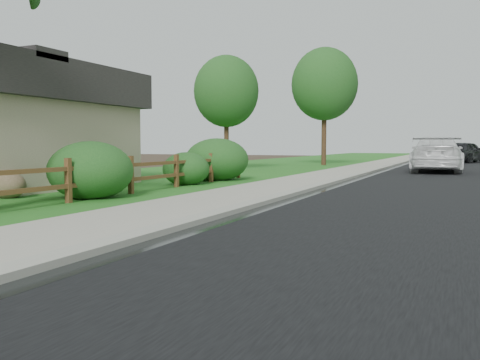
% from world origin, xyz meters
% --- Properties ---
extents(road, '(8.00, 90.00, 0.02)m').
position_xyz_m(road, '(4.60, 35.00, 0.01)').
color(road, black).
rests_on(road, ground).
extents(curb, '(0.40, 90.00, 0.12)m').
position_xyz_m(curb, '(0.40, 35.00, 0.06)').
color(curb, gray).
rests_on(curb, ground).
extents(wet_gutter, '(0.50, 90.00, 0.00)m').
position_xyz_m(wet_gutter, '(0.75, 35.00, 0.02)').
color(wet_gutter, black).
rests_on(wet_gutter, road).
extents(sidewalk, '(2.20, 90.00, 0.10)m').
position_xyz_m(sidewalk, '(-0.90, 35.00, 0.05)').
color(sidewalk, '#9C9988').
rests_on(sidewalk, ground).
extents(grass_strip, '(1.60, 90.00, 0.06)m').
position_xyz_m(grass_strip, '(-2.80, 35.00, 0.03)').
color(grass_strip, '#1B611E').
rests_on(grass_strip, ground).
extents(lawn_near, '(9.00, 90.00, 0.04)m').
position_xyz_m(lawn_near, '(-8.00, 35.00, 0.02)').
color(lawn_near, '#1B611E').
rests_on(lawn_near, ground).
extents(ranch_fence, '(0.12, 16.92, 1.10)m').
position_xyz_m(ranch_fence, '(-3.60, 6.40, 0.62)').
color(ranch_fence, '#4C3019').
rests_on(ranch_fence, ground).
extents(white_suv, '(2.74, 6.20, 1.77)m').
position_xyz_m(white_suv, '(3.41, 23.92, 0.90)').
color(white_suv, white).
rests_on(white_suv, road).
extents(dark_car_mid, '(3.57, 5.23, 1.65)m').
position_xyz_m(dark_car_mid, '(4.67, 39.20, 0.85)').
color(dark_car_mid, black).
rests_on(dark_car_mid, road).
extents(dark_car_far, '(3.35, 4.79, 1.50)m').
position_xyz_m(dark_car_far, '(4.28, 39.96, 0.77)').
color(dark_car_far, black).
rests_on(dark_car_far, road).
extents(boulder, '(1.13, 0.87, 0.73)m').
position_xyz_m(boulder, '(-6.00, 5.57, 0.36)').
color(boulder, brown).
rests_on(boulder, ground).
extents(shrub_b, '(2.39, 2.39, 1.50)m').
position_xyz_m(shrub_b, '(-3.90, 6.33, 0.75)').
color(shrub_b, '#1A491A').
rests_on(shrub_b, ground).
extents(shrub_c, '(2.09, 2.09, 1.15)m').
position_xyz_m(shrub_c, '(-3.90, 11.13, 0.58)').
color(shrub_c, '#1A491A').
rests_on(shrub_c, ground).
extents(shrub_d, '(2.43, 2.43, 1.65)m').
position_xyz_m(shrub_d, '(-3.90, 13.48, 0.83)').
color(shrub_d, '#1A491A').
rests_on(shrub_d, ground).
extents(tree_near_left, '(3.47, 3.47, 6.16)m').
position_xyz_m(tree_near_left, '(-7.00, 20.81, 4.23)').
color(tree_near_left, '#372216').
rests_on(tree_near_left, ground).
extents(tree_mid_left, '(4.37, 4.37, 7.81)m').
position_xyz_m(tree_mid_left, '(-3.90, 29.40, 5.39)').
color(tree_mid_left, '#372216').
rests_on(tree_mid_left, ground).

